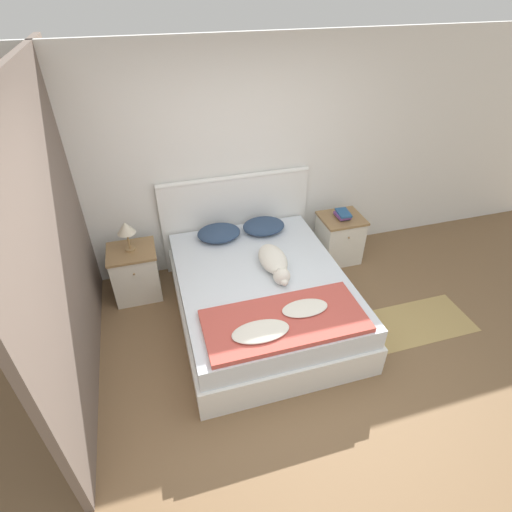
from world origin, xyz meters
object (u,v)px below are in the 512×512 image
at_px(bed, 262,297).
at_px(nightstand_right, 339,238).
at_px(pillow_right, 264,226).
at_px(pillow_left, 219,233).
at_px(book_stack, 343,215).
at_px(dog, 274,262).
at_px(nightstand_left, 136,272).
at_px(table_lamp, 126,229).

xyz_separation_m(bed, nightstand_right, (1.23, 0.74, 0.03)).
bearing_deg(pillow_right, pillow_left, 180.00).
distance_m(bed, book_stack, 1.48).
relative_size(pillow_right, book_stack, 2.10).
distance_m(pillow_left, dog, 0.83).
height_order(nightstand_left, pillow_right, pillow_right).
relative_size(bed, dog, 2.92).
relative_size(bed, pillow_right, 4.28).
xyz_separation_m(nightstand_right, book_stack, (-0.00, -0.01, 0.34)).
distance_m(bed, nightstand_left, 1.44).
height_order(bed, pillow_right, pillow_right).
relative_size(nightstand_right, dog, 0.84).
relative_size(nightstand_right, pillow_left, 1.24).
height_order(pillow_right, book_stack, book_stack).
bearing_deg(dog, nightstand_right, 31.43).
xyz_separation_m(bed, pillow_right, (0.26, 0.80, 0.34)).
bearing_deg(nightstand_right, nightstand_left, 180.00).
distance_m(nightstand_left, pillow_right, 1.53).
relative_size(nightstand_left, book_stack, 2.59).
distance_m(nightstand_left, book_stack, 2.48).
bearing_deg(table_lamp, book_stack, -0.52).
bearing_deg(nightstand_right, pillow_right, 176.62).
xyz_separation_m(nightstand_left, pillow_left, (0.97, 0.06, 0.31)).
bearing_deg(nightstand_left, bed, -30.96).
xyz_separation_m(bed, dog, (0.15, 0.08, 0.36)).
distance_m(pillow_right, dog, 0.72).
relative_size(bed, nightstand_right, 3.46).
height_order(nightstand_left, table_lamp, table_lamp).
bearing_deg(bed, pillow_left, 108.32).
bearing_deg(nightstand_right, table_lamp, 179.68).
bearing_deg(book_stack, dog, -148.89).
relative_size(nightstand_right, table_lamp, 1.78).
xyz_separation_m(nightstand_right, pillow_left, (-1.49, 0.06, 0.31)).
xyz_separation_m(bed, book_stack, (1.23, 0.73, 0.37)).
relative_size(pillow_left, pillow_right, 1.00).
distance_m(nightstand_right, table_lamp, 2.52).
bearing_deg(pillow_left, table_lamp, -177.43).
height_order(nightstand_right, pillow_right, pillow_right).
bearing_deg(table_lamp, pillow_right, 1.67).
bearing_deg(bed, dog, 27.55).
bearing_deg(bed, table_lamp, 148.58).
bearing_deg(pillow_left, nightstand_right, -2.19).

